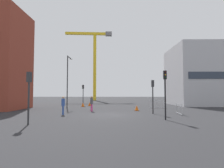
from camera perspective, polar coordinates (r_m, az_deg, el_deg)
name	(u,v)px	position (r m, az deg, el deg)	size (l,w,h in m)	color
ground	(112,115)	(17.61, -0.16, -9.97)	(160.00, 160.00, 0.00)	#28282B
office_block	(198,76)	(35.80, 26.29, 2.33)	(9.61, 10.42, 10.49)	#B7B7BC
construction_crane	(94,55)	(51.92, -5.81, 9.26)	(13.53, 1.77, 20.03)	yellow
streetlamp_tall	(68,77)	(26.22, -14.13, 2.25)	(0.44, 2.07, 7.54)	#232326
traffic_light_corner	(165,87)	(14.80, 16.87, -0.85)	(0.26, 0.38, 3.97)	black
traffic_light_crosswalk	(29,89)	(13.28, -25.42, -1.43)	(0.39, 0.32, 3.61)	#2D2D30
traffic_light_verge	(153,91)	(18.84, 13.10, -2.18)	(0.25, 0.38, 3.50)	#2D2D30
traffic_light_far	(83,91)	(31.00, -9.38, -2.39)	(0.38, 0.26, 3.57)	#232326
pedestrian_walking	(63,104)	(18.19, -15.60, -6.26)	(0.34, 0.34, 1.83)	#33519E
pedestrian_waiting	(92,103)	(20.86, -6.63, -6.00)	(0.34, 0.34, 1.77)	#D14C8C
safety_barrier_front	(157,104)	(26.14, 14.37, -6.33)	(2.13, 0.09, 1.08)	#B2B5BA
safety_barrier_left_run	(179,109)	(19.02, 20.96, -7.55)	(0.29, 2.23, 1.08)	#9EA0A5
traffic_cone_striped	(83,105)	(27.93, -9.44, -6.66)	(0.67, 0.67, 0.68)	black
traffic_cone_by_barrier	(90,104)	(29.52, -7.29, -6.51)	(0.64, 0.64, 0.64)	black
traffic_cone_on_verge	(137,108)	(21.76, 8.05, -7.78)	(0.65, 0.65, 0.65)	black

